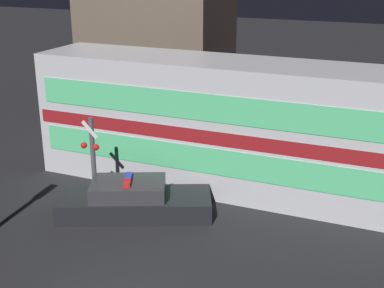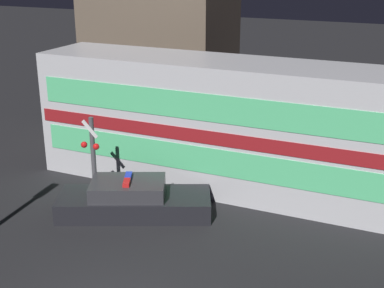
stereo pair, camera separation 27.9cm
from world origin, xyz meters
name	(u,v)px [view 1 (the left image)]	position (x,y,z in m)	size (l,w,h in m)	color
train	(245,128)	(0.31, 8.49, 2.26)	(15.04, 2.86, 4.52)	silver
police_car	(133,201)	(-2.31, 5.23, 0.46)	(5.10, 3.53, 1.25)	black
crossing_signal_far	(93,158)	(-3.80, 5.32, 1.65)	(0.67, 0.32, 3.01)	#4C4C51
building_left	(156,8)	(-6.37, 15.19, 5.45)	(6.63, 4.49, 10.91)	brown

